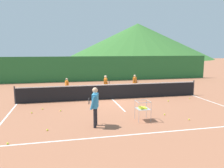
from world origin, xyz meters
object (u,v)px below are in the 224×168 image
student_0 (67,85)px  tennis_ball_1 (190,98)px  ball_cart (142,108)px  tennis_ball_4 (8,144)px  tennis_ball_5 (168,101)px  student_2 (135,81)px  tennis_ball_3 (43,109)px  tennis_ball_2 (32,113)px  tennis_ball_8 (61,111)px  tennis_net (112,91)px  student_1 (106,83)px  tennis_ball_0 (47,130)px  instructor (95,103)px  tennis_ball_7 (165,114)px  tennis_ball_6 (189,119)px

student_0 → tennis_ball_1: student_0 is taller
student_0 → ball_cart: 7.28m
tennis_ball_1 → tennis_ball_4: same height
tennis_ball_5 → tennis_ball_4: bearing=-150.6°
student_2 → ball_cart: 7.18m
tennis_ball_1 → tennis_ball_3: same height
tennis_ball_2 → tennis_ball_4: size_ratio=1.00×
tennis_ball_3 → student_2: bearing=31.2°
tennis_ball_3 → tennis_ball_8: 1.11m
tennis_net → tennis_ball_4: tennis_net is taller
student_0 → tennis_ball_8: student_0 is taller
student_1 → tennis_ball_8: bearing=-129.4°
tennis_ball_0 → tennis_ball_3: bearing=97.4°
instructor → tennis_ball_1: (6.79, 3.90, -0.95)m
student_1 → tennis_ball_3: bearing=-141.5°
tennis_ball_0 → tennis_ball_3: size_ratio=1.00×
tennis_ball_7 → instructor: bearing=-166.4°
tennis_net → tennis_ball_1: tennis_net is taller
tennis_ball_3 → tennis_ball_1: bearing=3.9°
tennis_ball_5 → tennis_ball_0: bearing=-152.8°
student_0 → student_1: 2.72m
ball_cart → student_0: bearing=115.6°
tennis_ball_7 → student_0: bearing=126.9°
tennis_ball_4 → tennis_ball_8: same height
student_1 → ball_cart: 6.24m
tennis_ball_3 → tennis_ball_4: same height
tennis_ball_1 → tennis_ball_5: bearing=-166.9°
tennis_net → ball_cart: tennis_net is taller
student_2 → tennis_ball_3: 7.63m
student_2 → tennis_ball_8: student_2 is taller
tennis_ball_0 → student_2: bearing=50.3°
ball_cart → tennis_ball_2: bearing=155.2°
ball_cart → tennis_ball_1: ball_cart is taller
student_0 → tennis_ball_7: size_ratio=17.76×
tennis_ball_3 → tennis_ball_4: (-0.79, -4.39, 0.00)m
tennis_net → tennis_ball_6: bearing=-64.2°
instructor → ball_cart: instructor is taller
tennis_net → student_1: (-0.11, 1.60, 0.32)m
tennis_net → tennis_ball_6: 5.61m
student_1 → student_2: bearing=15.9°
tennis_net → student_1: bearing=93.8°
tennis_ball_1 → student_2: bearing=128.7°
student_2 → tennis_ball_6: (0.13, -7.32, -0.73)m
instructor → tennis_ball_8: bearing=117.7°
tennis_net → tennis_ball_6: (2.43, -5.03, -0.47)m
ball_cart → tennis_ball_4: size_ratio=13.22×
tennis_ball_2 → tennis_ball_4: 3.74m
tennis_ball_6 → tennis_ball_7: size_ratio=1.00×
tennis_ball_4 → tennis_ball_2: bearing=85.1°
student_0 → tennis_ball_4: bearing=-105.2°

